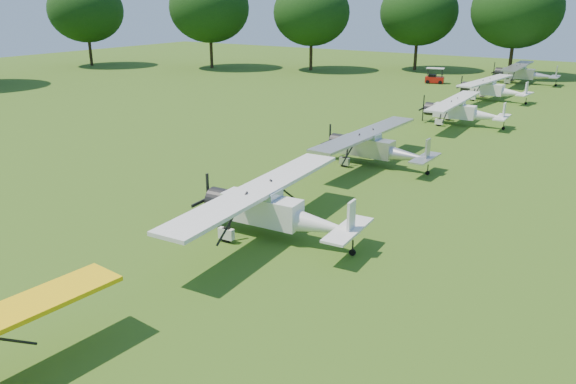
% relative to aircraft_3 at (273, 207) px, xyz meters
% --- Properties ---
extents(ground, '(160.00, 160.00, 0.00)m').
position_rel_aircraft_3_xyz_m(ground, '(-1.71, 2.26, -1.34)').
color(ground, '#2F4D13').
rests_on(ground, ground).
extents(tree_belt, '(137.36, 130.27, 14.52)m').
position_rel_aircraft_3_xyz_m(tree_belt, '(1.87, 2.42, 6.69)').
color(tree_belt, black).
rests_on(tree_belt, ground).
extents(aircraft_3, '(7.30, 11.62, 2.29)m').
position_rel_aircraft_3_xyz_m(aircraft_3, '(0.00, 0.00, 0.00)').
color(aircraft_3, white).
rests_on(aircraft_3, ground).
extents(aircraft_4, '(6.80, 10.80, 2.13)m').
position_rel_aircraft_3_xyz_m(aircraft_4, '(-1.00, 12.10, -0.09)').
color(aircraft_4, '#B9B8BD').
rests_on(aircraft_4, ground).
extents(aircraft_5, '(6.69, 10.63, 2.10)m').
position_rel_aircraft_3_xyz_m(aircraft_5, '(-0.15, 26.23, -0.11)').
color(aircraft_5, white).
rests_on(aircraft_5, ground).
extents(aircraft_6, '(6.86, 10.91, 2.14)m').
position_rel_aircraft_3_xyz_m(aircraft_6, '(-1.05, 39.07, -0.09)').
color(aircraft_6, white).
rests_on(aircraft_6, ground).
extents(aircraft_7, '(7.33, 11.65, 2.30)m').
position_rel_aircraft_3_xyz_m(aircraft_7, '(-0.92, 52.77, 0.01)').
color(aircraft_7, '#B9B8BD').
rests_on(aircraft_7, ground).
extents(golf_cart, '(2.31, 1.70, 1.78)m').
position_rel_aircraft_3_xyz_m(golf_cart, '(-9.72, 47.51, -0.74)').
color(golf_cart, '#B4150C').
rests_on(golf_cart, ground).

